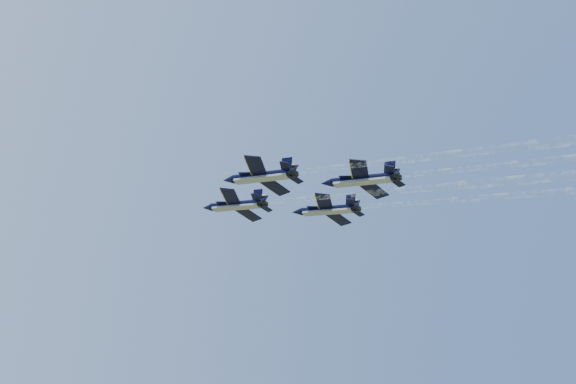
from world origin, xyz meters
TOP-DOWN VIEW (x-y plane):
  - jet_lead at (-3.52, 12.20)m, footprint 10.58×14.96m
  - jet_left at (-8.80, -2.57)m, footprint 10.58×14.96m
  - jet_right at (11.47, 3.35)m, footprint 10.58×14.96m
  - jet_slot at (5.14, -12.06)m, footprint 10.58×14.96m
  - smoke_trail_lead at (14.79, -39.03)m, footprint 26.31×69.85m

SIDE VIEW (x-z plane):
  - jet_lead at x=-3.52m, z-range 104.44..108.83m
  - jet_left at x=-8.80m, z-range 104.44..108.83m
  - jet_right at x=11.47m, z-range 104.44..108.83m
  - jet_slot at x=5.14m, z-range 104.44..108.83m
  - smoke_trail_lead at x=14.79m, z-range 105.51..107.82m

